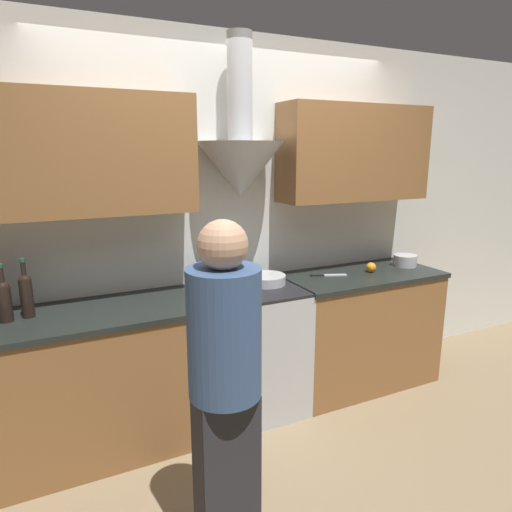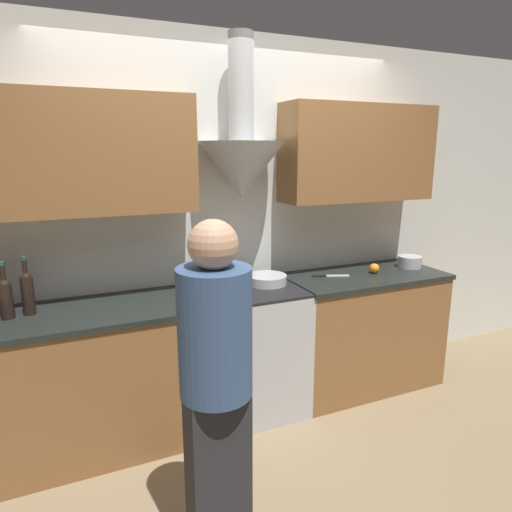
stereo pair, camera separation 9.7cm
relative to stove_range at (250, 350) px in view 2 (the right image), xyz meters
name	(u,v)px [view 2 (the right image)]	position (x,y,z in m)	size (l,w,h in m)	color
ground_plane	(271,435)	(0.00, -0.35, -0.46)	(12.00, 12.00, 0.00)	#847051
wall_back	(228,201)	(-0.05, 0.26, 1.02)	(8.40, 0.58, 2.60)	silver
counter_left	(86,381)	(-1.09, 0.00, 0.00)	(1.52, 0.62, 0.90)	brown
counter_right	(361,329)	(0.95, 0.00, 0.00)	(1.23, 0.62, 0.90)	brown
stove_range	(250,350)	(0.00, 0.00, 0.00)	(0.69, 0.60, 0.90)	#B7BABC
wine_bottle_3	(6,296)	(-1.46, 0.03, 0.58)	(0.07, 0.07, 0.33)	black
wine_bottle_4	(27,291)	(-1.35, 0.06, 0.59)	(0.07, 0.07, 0.34)	black
stock_pot	(227,280)	(-0.15, 0.03, 0.52)	(0.24, 0.24, 0.14)	#B7BABC
mixing_bowl	(267,279)	(0.15, 0.06, 0.48)	(0.28, 0.28, 0.06)	#B7BABC
orange_fruit	(374,268)	(1.03, -0.02, 0.49)	(0.08, 0.08, 0.08)	orange
saucepan	(410,262)	(1.40, 0.02, 0.49)	(0.18, 0.18, 0.09)	#B7BABC
chefs_knife	(331,276)	(0.68, 0.04, 0.45)	(0.27, 0.13, 0.01)	silver
person_foreground_left	(216,382)	(-0.61, -1.07, 0.41)	(0.31, 0.31, 1.56)	#28282D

